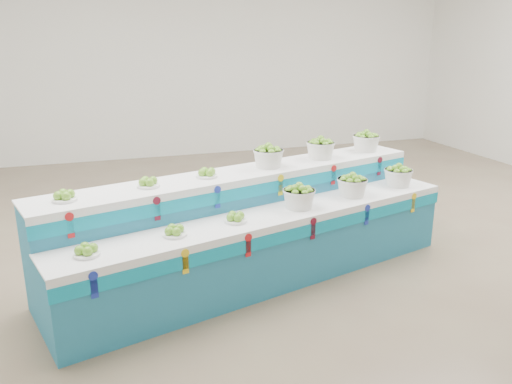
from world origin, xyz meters
TOP-DOWN VIEW (x-y plane):
  - ground at (0.00, 0.00)m, footprint 10.00×10.00m
  - back_wall at (0.00, 5.00)m, footprint 10.00×0.00m
  - display_stand at (-0.98, -0.65)m, footprint 4.35×2.18m
  - plate_lower_left at (-2.58, -1.36)m, footprint 0.26×0.26m
  - plate_lower_mid at (-1.87, -1.17)m, footprint 0.26×0.26m
  - plate_lower_right at (-1.29, -1.00)m, footprint 0.26×0.26m
  - basket_lower_left at (-0.60, -0.81)m, footprint 0.39×0.39m
  - basket_lower_mid at (0.08, -0.62)m, footprint 0.39×0.39m
  - basket_lower_right at (0.76, -0.43)m, footprint 0.39×0.39m
  - plate_upper_left at (-2.72, -0.86)m, footprint 0.26×0.26m
  - plate_upper_mid at (-2.01, -0.66)m, footprint 0.26×0.26m
  - plate_upper_right at (-1.43, -0.50)m, footprint 0.26×0.26m
  - basket_upper_left at (-0.74, -0.31)m, footprint 0.39×0.39m
  - basket_upper_mid at (-0.06, -0.12)m, footprint 0.39×0.39m
  - basket_upper_right at (0.62, 0.07)m, footprint 0.39×0.39m

SIDE VIEW (x-z plane):
  - ground at x=0.00m, z-range 0.00..0.00m
  - display_stand at x=-0.98m, z-range 0.00..1.02m
  - plate_lower_left at x=-2.58m, z-range 0.72..0.82m
  - plate_lower_mid at x=-1.87m, z-range 0.72..0.82m
  - plate_lower_right at x=-1.29m, z-range 0.72..0.82m
  - basket_lower_left at x=-0.60m, z-range 0.72..0.95m
  - basket_lower_mid at x=0.08m, z-range 0.72..0.95m
  - basket_lower_right at x=0.76m, z-range 0.72..0.95m
  - plate_upper_left at x=-2.72m, z-range 1.02..1.12m
  - plate_upper_mid at x=-2.01m, z-range 1.02..1.12m
  - plate_upper_right at x=-1.43m, z-range 1.02..1.12m
  - basket_upper_left at x=-0.74m, z-range 1.02..1.25m
  - basket_upper_mid at x=-0.06m, z-range 1.02..1.25m
  - basket_upper_right at x=0.62m, z-range 1.02..1.25m
  - back_wall at x=0.00m, z-range -3.00..7.00m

